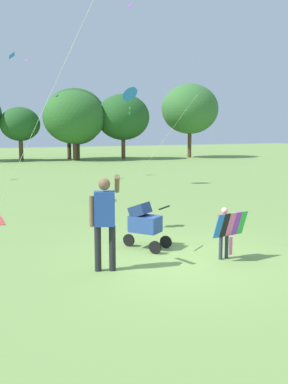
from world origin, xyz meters
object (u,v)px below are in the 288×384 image
object	(u,v)px
stroller	(144,222)
kite_green_novelty	(130,95)
person_adult_flyer	(105,215)
child_with_butterfly_kite	(226,228)

from	to	relation	value
stroller	kite_green_novelty	distance (m)	11.47
stroller	person_adult_flyer	bearing A→B (deg)	-142.23
person_adult_flyer	kite_green_novelty	world-z (taller)	kite_green_novelty
child_with_butterfly_kite	person_adult_flyer	bearing A→B (deg)	170.33
person_adult_flyer	stroller	size ratio (longest dim) A/B	1.71
kite_green_novelty	child_with_butterfly_kite	bearing A→B (deg)	-105.67
child_with_butterfly_kite	stroller	size ratio (longest dim) A/B	1.00
person_adult_flyer	stroller	distance (m)	1.74
kite_green_novelty	person_adult_flyer	bearing A→B (deg)	-117.10
child_with_butterfly_kite	kite_green_novelty	world-z (taller)	kite_green_novelty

